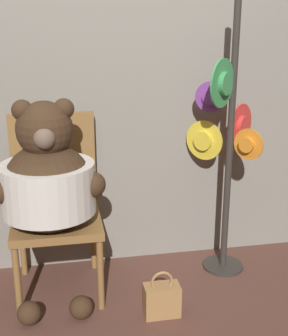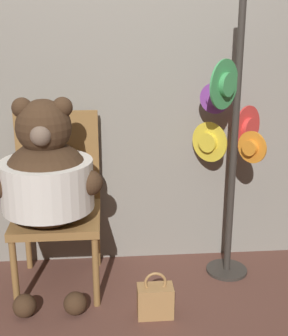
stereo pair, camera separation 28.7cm
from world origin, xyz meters
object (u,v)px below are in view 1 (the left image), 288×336
chair (56,200)px  hat_display_rack (226,142)px  handbag_on_ground (162,299)px  teddy_bear (48,183)px

chair → hat_display_rack: size_ratio=0.62×
hat_display_rack → handbag_on_ground: bearing=-138.0°
teddy_bear → hat_display_rack: bearing=9.1°
hat_display_rack → handbag_on_ground: 1.07m
chair → handbag_on_ground: 0.90m
hat_display_rack → teddy_bear: bearing=-170.9°
teddy_bear → hat_display_rack: (1.14, 0.18, 0.14)m
handbag_on_ground → chair: bearing=140.4°
hat_display_rack → handbag_on_ground: hat_display_rack is taller
chair → handbag_on_ground: chair is taller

